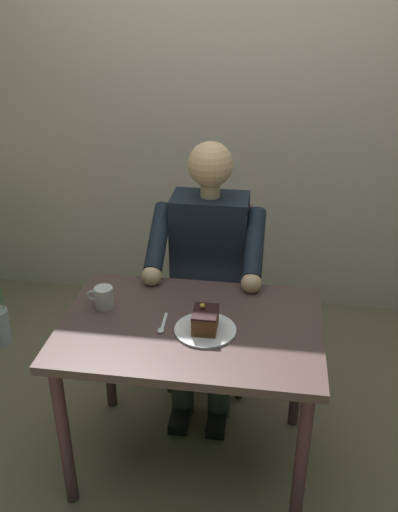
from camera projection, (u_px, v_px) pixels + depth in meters
name	position (u px, v px, depth m)	size (l,w,h in m)	color
ground_plane	(192.00, 457.00, 2.47)	(14.00, 14.00, 0.00)	#796E54
cafe_rear_panel	(231.00, 65.00, 3.10)	(6.40, 0.12, 3.00)	beige
dining_table	(191.00, 343.00, 2.19)	(1.03, 0.70, 0.73)	#4C3634
chair	(212.00, 285.00, 2.85)	(0.42, 0.42, 0.92)	#3B2525
seated_person	(207.00, 272.00, 2.62)	(0.53, 0.58, 1.29)	#18212F
dessert_plate	(205.00, 330.00, 2.10)	(0.24, 0.24, 0.01)	white
cake_slice	(205.00, 320.00, 2.08)	(0.09, 0.12, 0.10)	#583217
coffee_cup	(103.00, 297.00, 2.24)	(0.11, 0.08, 0.09)	silver
dessert_spoon	(162.00, 326.00, 2.12)	(0.03, 0.14, 0.01)	silver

